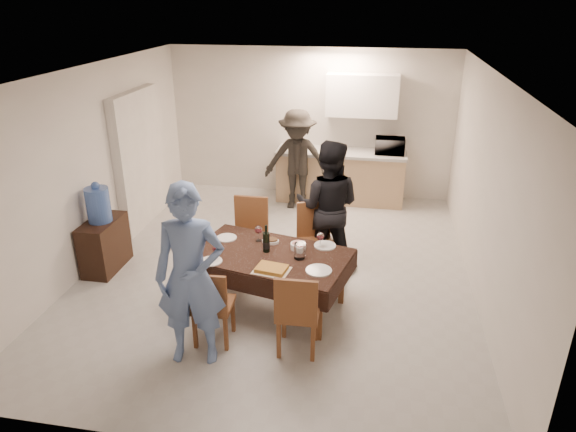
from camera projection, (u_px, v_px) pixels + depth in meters
name	position (u px, v px, depth m)	size (l,w,h in m)	color
floor	(278.00, 270.00, 6.92)	(5.00, 6.00, 0.02)	#AEAEA9
ceiling	(276.00, 71.00, 5.88)	(5.00, 6.00, 0.02)	white
wall_back	(310.00, 123.00, 9.10)	(5.00, 0.02, 2.60)	silver
wall_front	(196.00, 315.00, 3.69)	(5.00, 0.02, 2.60)	silver
wall_left	(92.00, 168.00, 6.80)	(0.02, 6.00, 2.60)	silver
wall_right	(486.00, 191.00, 6.00)	(0.02, 6.00, 2.60)	silver
stub_partition	(140.00, 159.00, 7.97)	(0.15, 1.40, 2.10)	silver
kitchen_base_cabinet	(340.00, 177.00, 9.07)	(2.20, 0.60, 0.86)	tan
kitchen_worktop	(341.00, 153.00, 8.89)	(2.24, 0.64, 0.05)	#ABABA6
upper_cabinet	(362.00, 95.00, 8.58)	(1.20, 0.34, 0.70)	white
dining_table	(270.00, 256.00, 5.87)	(1.96, 1.41, 0.69)	black
chair_near_left	(210.00, 300.00, 5.24)	(0.43, 0.43, 0.48)	brown
chair_near_right	(297.00, 307.00, 5.08)	(0.44, 0.44, 0.51)	brown
chair_far_left	(246.00, 233.00, 6.56)	(0.45, 0.45, 0.54)	brown
chair_far_right	(316.00, 239.00, 6.42)	(0.57, 0.58, 0.53)	brown
console	(105.00, 245.00, 6.83)	(0.38, 0.75, 0.70)	black
water_jug	(98.00, 205.00, 6.59)	(0.30, 0.30, 0.46)	#476FC5
wine_bottle	(266.00, 239.00, 5.85)	(0.08, 0.08, 0.33)	black
water_pitcher	(299.00, 251.00, 5.72)	(0.12, 0.12, 0.18)	white
savoury_tart	(272.00, 269.00, 5.49)	(0.38, 0.28, 0.05)	gold
salad_bowl	(298.00, 246.00, 5.96)	(0.18, 0.18, 0.07)	white
mushroom_dish	(271.00, 241.00, 6.12)	(0.19, 0.19, 0.03)	white
wine_glass_a	(216.00, 252.00, 5.68)	(0.09, 0.09, 0.21)	white
wine_glass_b	(320.00, 240.00, 5.96)	(0.09, 0.09, 0.20)	white
wine_glass_c	(258.00, 233.00, 6.12)	(0.09, 0.09, 0.20)	white
plate_near_left	(211.00, 261.00, 5.68)	(0.24, 0.24, 0.01)	white
plate_near_right	(319.00, 270.00, 5.49)	(0.28, 0.28, 0.02)	white
plate_far_left	(227.00, 238.00, 6.23)	(0.25, 0.25, 0.01)	white
plate_far_right	(325.00, 246.00, 6.03)	(0.26, 0.26, 0.01)	white
microwave	(390.00, 146.00, 8.69)	(0.49, 0.33, 0.27)	white
person_near	(190.00, 277.00, 4.90)	(0.68, 0.45, 1.87)	#5F7CB1
person_far	(328.00, 207.00, 6.64)	(0.86, 0.67, 1.77)	black
person_kitchen	(297.00, 160.00, 8.61)	(1.10, 0.63, 1.70)	black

